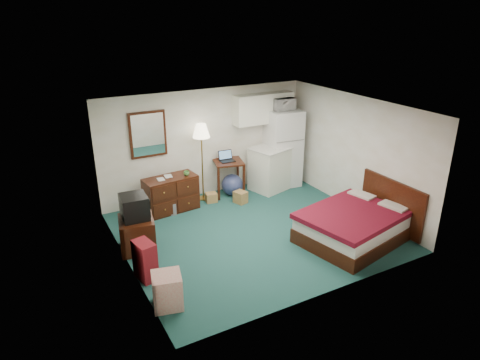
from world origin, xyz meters
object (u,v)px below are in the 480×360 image
floor_lamp (202,162)px  desk (228,178)px  bed (353,226)px  kitchen_counter (271,169)px  fridge (282,148)px  tv_stand (137,234)px  dresser (171,194)px  suitcase (145,261)px

floor_lamp → desk: floor_lamp is taller
desk → bed: size_ratio=0.44×
kitchen_counter → bed: kitchen_counter is taller
floor_lamp → bed: size_ratio=0.96×
fridge → tv_stand: 4.39m
dresser → tv_stand: bearing=-137.6°
floor_lamp → kitchen_counter: floor_lamp is taller
fridge → desk: bearing=-176.2°
floor_lamp → bed: floor_lamp is taller
dresser → bed: bearing=-54.7°
dresser → tv_stand: dresser is taller
dresser → kitchen_counter: kitchen_counter is taller
fridge → suitcase: fridge is taller
kitchen_counter → fridge: bearing=3.8°
floor_lamp → kitchen_counter: 1.78m
fridge → bed: size_ratio=1.01×
floor_lamp → tv_stand: (-1.99, -1.49, -0.59)m
desk → tv_stand: 3.01m
suitcase → bed: bearing=-21.6°
desk → kitchen_counter: (1.08, -0.19, 0.10)m
floor_lamp → bed: bearing=-61.7°
desk → tv_stand: bearing=-136.5°
dresser → bed: (2.57, -2.92, -0.09)m
kitchen_counter → tv_stand: bearing=-176.7°
kitchen_counter → bed: bearing=-106.1°
dresser → fridge: 3.04m
bed → tv_stand: size_ratio=2.80×
dresser → fridge: (2.99, 0.15, 0.56)m
desk → fridge: 1.57m
desk → bed: desk is taller
floor_lamp → suitcase: bearing=-130.8°
tv_stand → dresser: bearing=59.8°
dresser → floor_lamp: size_ratio=0.64×
bed → fridge: bearing=70.4°
floor_lamp → tv_stand: 2.55m
kitchen_counter → fridge: (0.40, 0.14, 0.44)m
fridge → bed: fridge is taller
floor_lamp → suitcase: 3.32m
dresser → desk: desk is taller
floor_lamp → kitchen_counter: size_ratio=1.74×
kitchen_counter → suitcase: kitchen_counter is taller
bed → suitcase: 3.90m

